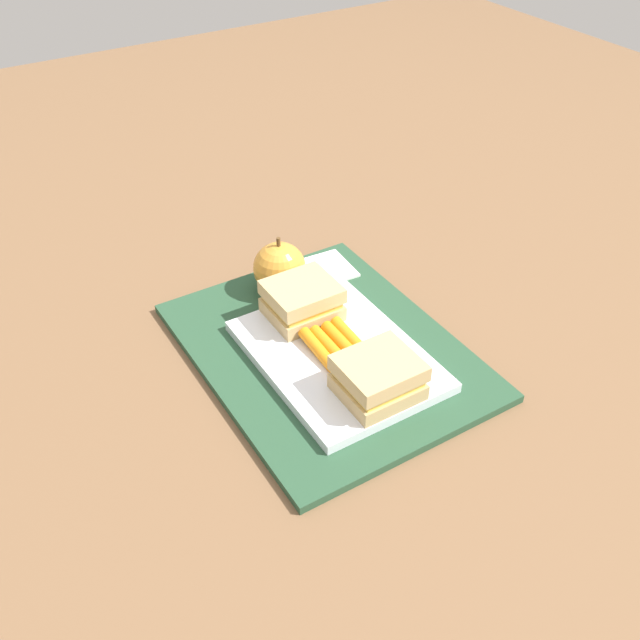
% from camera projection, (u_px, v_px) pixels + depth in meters
% --- Properties ---
extents(ground_plane, '(2.40, 2.40, 0.00)m').
position_uv_depth(ground_plane, '(326.00, 354.00, 0.84)').
color(ground_plane, brown).
extents(lunchbag_mat, '(0.36, 0.28, 0.01)m').
position_uv_depth(lunchbag_mat, '(326.00, 350.00, 0.83)').
color(lunchbag_mat, '#284C33').
rests_on(lunchbag_mat, ground_plane).
extents(food_tray, '(0.23, 0.17, 0.01)m').
position_uv_depth(food_tray, '(337.00, 355.00, 0.81)').
color(food_tray, white).
rests_on(food_tray, lunchbag_mat).
extents(sandwich_half_left, '(0.07, 0.08, 0.04)m').
position_uv_depth(sandwich_half_left, '(378.00, 377.00, 0.74)').
color(sandwich_half_left, tan).
rests_on(sandwich_half_left, food_tray).
extents(sandwich_half_right, '(0.07, 0.08, 0.04)m').
position_uv_depth(sandwich_half_right, '(302.00, 301.00, 0.84)').
color(sandwich_half_right, tan).
rests_on(sandwich_half_right, food_tray).
extents(carrot_sticks_bundle, '(0.08, 0.06, 0.02)m').
position_uv_depth(carrot_sticks_bundle, '(337.00, 346.00, 0.80)').
color(carrot_sticks_bundle, orange).
rests_on(carrot_sticks_bundle, food_tray).
extents(apple, '(0.07, 0.07, 0.08)m').
position_uv_depth(apple, '(280.00, 268.00, 0.90)').
color(apple, gold).
rests_on(apple, lunchbag_mat).
extents(paper_napkin, '(0.07, 0.07, 0.00)m').
position_uv_depth(paper_napkin, '(325.00, 269.00, 0.95)').
color(paper_napkin, white).
rests_on(paper_napkin, lunchbag_mat).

